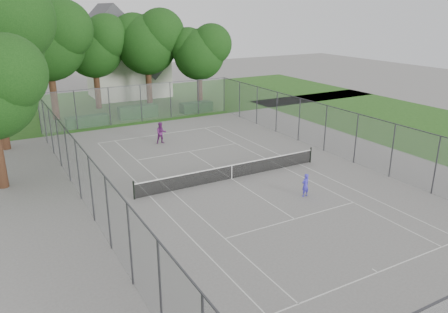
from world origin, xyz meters
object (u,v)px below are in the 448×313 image
girl_player (305,185)px  tennis_net (232,171)px  house (128,60)px  woman_player (161,133)px

girl_player → tennis_net: bearing=-69.6°
tennis_net → girl_player: 4.96m
tennis_net → house: 30.48m
tennis_net → girl_player: bearing=-62.2°
house → woman_player: house is taller
house → girl_player: (-0.72, -34.47, -3.66)m
girl_player → house: bearing=-98.6°
house → woman_player: 21.39m
tennis_net → girl_player: girl_player is taller
house → girl_player: size_ratio=7.86×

